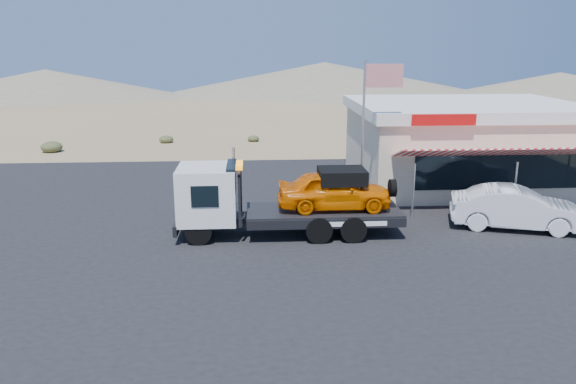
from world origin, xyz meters
name	(u,v)px	position (x,y,z in m)	size (l,w,h in m)	color
ground	(243,254)	(0.00, 0.00, 0.00)	(120.00, 120.00, 0.00)	olive
asphalt_lot	(297,224)	(2.00, 3.00, 0.01)	(32.00, 24.00, 0.02)	black
tow_truck	(283,197)	(1.41, 1.85, 1.41)	(7.80, 2.31, 2.61)	black
white_sedan	(517,208)	(9.98, 1.95, 0.79)	(1.62, 4.65, 1.53)	silver
jerky_store	(463,143)	(10.50, 8.97, 1.99)	(10.40, 9.97, 3.90)	beige
flagpole	(369,119)	(4.93, 4.50, 3.76)	(1.55, 0.10, 6.00)	#99999E
distant_hills	(171,82)	(-9.77, 55.14, 1.89)	(126.00, 48.00, 4.20)	#726B59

